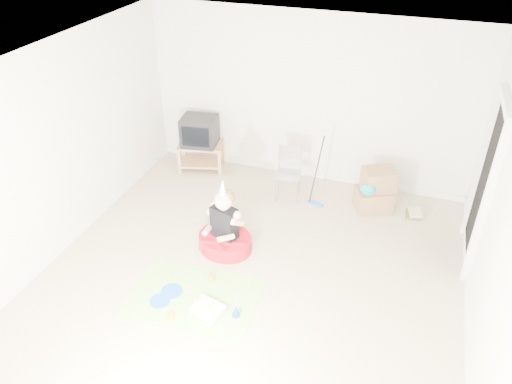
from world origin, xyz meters
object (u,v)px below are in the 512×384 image
(cardboard_boxes, at_px, (375,191))
(tv_stand, at_px, (201,154))
(folding_chair, at_px, (288,175))
(crt_tv, at_px, (200,131))
(seated_woman, at_px, (225,234))
(birthday_cake, at_px, (208,310))

(cardboard_boxes, bearing_deg, tv_stand, 174.54)
(tv_stand, bearing_deg, folding_chair, -13.51)
(tv_stand, xyz_separation_m, crt_tv, (-0.00, 0.00, 0.41))
(cardboard_boxes, distance_m, seated_woman, 2.31)
(folding_chair, xyz_separation_m, birthday_cake, (-0.18, -2.59, -0.35))
(tv_stand, distance_m, crt_tv, 0.41)
(crt_tv, relative_size, folding_chair, 0.68)
(seated_woman, bearing_deg, tv_stand, 122.46)
(folding_chair, relative_size, cardboard_boxes, 1.25)
(tv_stand, xyz_separation_m, birthday_cake, (1.42, -2.97, -0.22))
(cardboard_boxes, xyz_separation_m, seated_woman, (-1.70, -1.57, -0.08))
(crt_tv, bearing_deg, tv_stand, -7.91)
(tv_stand, height_order, birthday_cake, tv_stand)
(crt_tv, bearing_deg, birthday_cake, -72.32)
(birthday_cake, bearing_deg, crt_tv, 115.59)
(folding_chair, bearing_deg, seated_woman, -106.34)
(tv_stand, bearing_deg, birthday_cake, -64.41)
(tv_stand, relative_size, folding_chair, 1.01)
(birthday_cake, bearing_deg, folding_chair, 86.11)
(cardboard_boxes, bearing_deg, seated_woman, -137.27)
(crt_tv, relative_size, birthday_cake, 1.42)
(seated_woman, relative_size, birthday_cake, 2.73)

